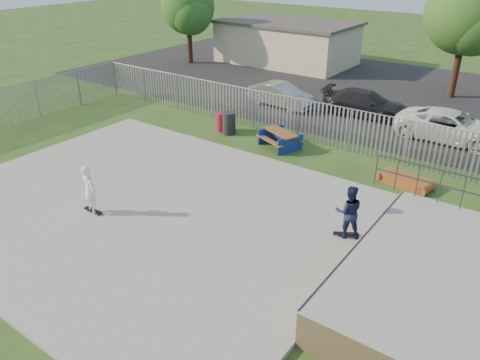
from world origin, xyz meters
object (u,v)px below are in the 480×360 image
Objects in this scene: car_silver at (281,95)px; skater_white at (90,190)px; car_dark at (366,104)px; trash_bin_red at (222,122)px; trash_bin_grey at (229,123)px; car_white at (452,126)px; skater_navy at (349,212)px; tree_mid at (468,12)px; picnic_table at (280,139)px; tree_left at (188,7)px; funbox at (405,181)px.

skater_white is (1.24, -14.37, 0.34)m from car_silver.
car_dark is (4.62, 1.20, 0.03)m from car_silver.
trash_bin_grey reaches higher than trash_bin_red.
car_white is at bearing 30.71° from trash_bin_grey.
car_dark is at bearing 52.26° from trash_bin_red.
tree_mid is at bearing -116.36° from skater_navy.
car_silver is at bearing -75.51° from skater_white.
trash_bin_grey is 0.63× the size of skater_navy.
car_silver is (-3.19, 5.29, 0.29)m from picnic_table.
car_white is (6.15, 5.40, 0.34)m from picnic_table.
car_dark is (4.94, 6.38, 0.25)m from trash_bin_red.
skater_white is at bearing -56.73° from tree_left.
skater_white is at bearing -4.61° from skater_navy.
skater_navy reaches higher than car_silver.
funbox is 4.99m from skater_navy.
tree_left is at bearing -47.17° from skater_white.
funbox is 1.74× the size of trash_bin_grey.
car_white is (0.18, 5.82, 0.55)m from funbox.
car_white reaches higher than picnic_table.
trash_bin_red is 0.53× the size of skater_navy.
trash_bin_red is (-3.52, 0.11, 0.07)m from picnic_table.
car_silver is 0.64× the size of tree_left.
tree_left is at bearing -68.57° from skater_navy.
tree_mid is (7.27, 13.04, 4.41)m from trash_bin_grey.
trash_bin_red is at bearing -179.20° from car_silver.
tree_left reaches higher than trash_bin_grey.
trash_bin_red is at bearing -61.24° from skater_navy.
trash_bin_grey is 5.31m from car_silver.
tree_mid is (4.32, 13.03, 4.57)m from picnic_table.
funbox is (5.97, -0.42, -0.21)m from picnic_table.
skater_navy reaches higher than picnic_table.
funbox is at bearing -28.10° from tree_left.
funbox is 2.09× the size of trash_bin_red.
car_dark is 0.64× the size of tree_mid.
car_dark is 12.59m from skater_navy.
tree_left is at bearing 70.08° from car_dark.
tree_mid is at bearing -96.27° from skater_white.
car_dark is at bearing -70.99° from car_silver.
car_white reaches higher than car_dark.
skater_white reaches higher than picnic_table.
car_silver is at bearing 159.52° from funbox.
car_silver is at bearing 86.41° from trash_bin_red.
car_white is at bearing 63.23° from picnic_table.
tree_mid is at bearing -29.25° from car_dark.
picnic_table is 2.96m from trash_bin_grey.
trash_bin_red is 0.58m from trash_bin_grey.
skater_white reaches higher than trash_bin_grey.
car_silver is 4.77m from car_dark.
car_white is 0.81× the size of tree_left.
tree_left is at bearing -173.27° from tree_mid.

